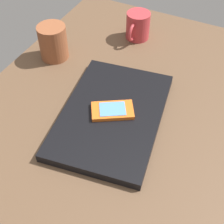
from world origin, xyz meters
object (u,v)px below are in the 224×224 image
object	(u,v)px
pen_cup	(53,42)
coffee_mug	(138,26)
cell_phone_on_laptop	(112,110)
laptop_closed	(112,115)

from	to	relation	value
pen_cup	coffee_mug	bearing A→B (deg)	137.83
cell_phone_on_laptop	coffee_mug	xyz separation A→B (cm)	(-33.57, -8.06, 1.45)
cell_phone_on_laptop	laptop_closed	bearing A→B (deg)	-107.10
cell_phone_on_laptop	pen_cup	bearing A→B (deg)	-119.13
coffee_mug	laptop_closed	bearing A→B (deg)	13.27
cell_phone_on_laptop	coffee_mug	size ratio (longest dim) A/B	1.10
laptop_closed	pen_cup	distance (cm)	29.36
pen_cup	coffee_mug	distance (cm)	26.09
laptop_closed	pen_cup	xyz separation A→B (cm)	(-14.20, -25.41, 3.85)
pen_cup	cell_phone_on_laptop	bearing A→B (deg)	60.87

